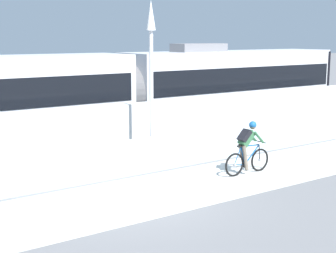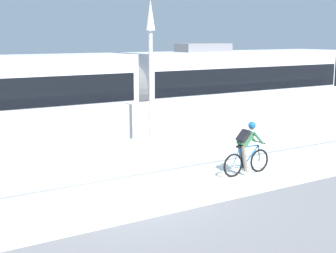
{
  "view_description": "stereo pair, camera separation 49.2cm",
  "coord_description": "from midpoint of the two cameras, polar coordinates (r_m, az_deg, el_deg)",
  "views": [
    {
      "loc": [
        -6.41,
        -10.74,
        4.13
      ],
      "look_at": [
        2.71,
        2.35,
        1.25
      ],
      "focal_mm": 53.66,
      "sensor_mm": 36.0,
      "label": 1
    },
    {
      "loc": [
        -6.0,
        -11.01,
        4.13
      ],
      "look_at": [
        2.71,
        2.35,
        1.25
      ],
      "focal_mm": 53.66,
      "sensor_mm": 36.0,
      "label": 2
    }
  ],
  "objects": [
    {
      "name": "ground_plane",
      "position": [
        13.18,
        -4.96,
        -8.06
      ],
      "size": [
        200.0,
        200.0,
        0.0
      ],
      "primitive_type": "plane",
      "color": "slate"
    },
    {
      "name": "bike_path_deck",
      "position": [
        13.18,
        -4.96,
        -8.04
      ],
      "size": [
        32.0,
        3.2,
        0.01
      ],
      "primitive_type": "cube",
      "color": "beige",
      "rests_on": "ground"
    },
    {
      "name": "tram_rail_near",
      "position": [
        18.56,
        -14.47,
        -2.94
      ],
      "size": [
        32.0,
        0.08,
        0.01
      ],
      "primitive_type": "cube",
      "color": "#595654",
      "rests_on": "ground"
    },
    {
      "name": "lamp_post_antenna",
      "position": [
        15.39,
        -2.84,
        7.1
      ],
      "size": [
        0.28,
        0.28,
        5.2
      ],
      "color": "gray",
      "rests_on": "ground"
    },
    {
      "name": "concrete_barrier_wall",
      "position": [
        16.11,
        -11.51,
        -1.36
      ],
      "size": [
        32.0,
        0.36,
        1.9
      ],
      "primitive_type": "cube",
      "color": "silver",
      "rests_on": "ground"
    },
    {
      "name": "tram",
      "position": [
        20.44,
        -5.59,
        3.9
      ],
      "size": [
        22.56,
        2.54,
        3.81
      ],
      "color": "silver",
      "rests_on": "ground"
    },
    {
      "name": "cyclist_on_bike",
      "position": [
        15.28,
        8.11,
        -2.46
      ],
      "size": [
        1.77,
        0.58,
        1.61
      ],
      "color": "black",
      "rests_on": "ground"
    },
    {
      "name": "tram_rail_far",
      "position": [
        19.89,
        -15.93,
        -2.14
      ],
      "size": [
        32.0,
        0.08,
        0.01
      ],
      "primitive_type": "cube",
      "color": "#595654",
      "rests_on": "ground"
    },
    {
      "name": "glass_parapet",
      "position": [
        14.6,
        -8.63,
        -4.06
      ],
      "size": [
        32.0,
        0.05,
        1.11
      ],
      "primitive_type": "cube",
      "color": "silver",
      "rests_on": "ground"
    }
  ]
}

